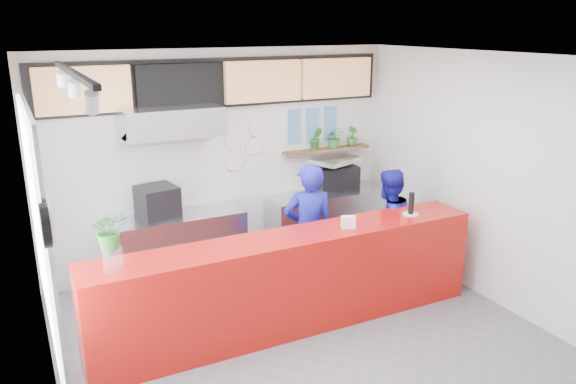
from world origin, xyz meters
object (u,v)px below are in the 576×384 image
object	(u,v)px
pepper_mill	(411,203)
service_counter	(292,282)
staff_right	(387,227)
staff_center	(309,231)
espresso_machine	(335,179)
panini_oven	(157,202)

from	to	relation	value
pepper_mill	service_counter	bearing A→B (deg)	179.23
staff_right	pepper_mill	world-z (taller)	staff_right
service_counter	staff_center	world-z (taller)	staff_center
service_counter	staff_center	size ratio (longest dim) A/B	2.63
service_counter	staff_center	xyz separation A→B (m)	(0.54, 0.60, 0.30)
service_counter	staff_center	bearing A→B (deg)	48.37
espresso_machine	staff_right	bearing A→B (deg)	-85.25
espresso_machine	staff_right	xyz separation A→B (m)	(0.01, -1.30, -0.33)
panini_oven	staff_right	size ratio (longest dim) A/B	0.30
espresso_machine	pepper_mill	bearing A→B (deg)	-87.17
espresso_machine	staff_right	size ratio (longest dim) A/B	0.40
panini_oven	espresso_machine	distance (m)	2.65
espresso_machine	staff_center	bearing A→B (deg)	-128.21
panini_oven	staff_center	xyz separation A→B (m)	(1.55, -1.20, -0.26)
staff_center	pepper_mill	size ratio (longest dim) A/B	6.53
service_counter	staff_center	distance (m)	0.86
espresso_machine	pepper_mill	distance (m)	1.83
service_counter	staff_right	bearing A→B (deg)	16.85
staff_right	pepper_mill	distance (m)	0.71
staff_center	pepper_mill	distance (m)	1.28
service_counter	espresso_machine	xyz separation A→B (m)	(1.63, 1.80, 0.55)
espresso_machine	pepper_mill	size ratio (longest dim) A/B	2.34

